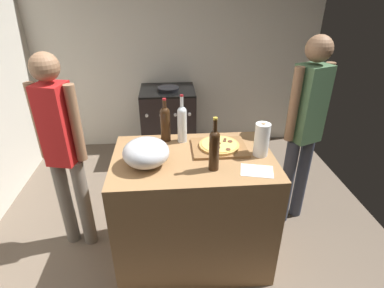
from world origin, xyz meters
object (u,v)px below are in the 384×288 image
person_in_red (305,124)px  pizza (219,145)px  mixing_bowl (146,153)px  person_in_stripes (62,147)px  wine_bottle_dark (165,122)px  stove (168,123)px  wine_bottle_clear (214,148)px  wine_bottle_amber (182,123)px  paper_towel_roll (261,140)px

person_in_red → pizza: bearing=-160.0°
mixing_bowl → person_in_stripes: bearing=154.5°
wine_bottle_dark → stove: (0.02, 1.45, -0.64)m
wine_bottle_clear → wine_bottle_dark: (-0.31, 0.45, -0.01)m
wine_bottle_amber → person_in_stripes: (-0.91, -0.02, -0.16)m
stove → mixing_bowl: bearing=-94.8°
paper_towel_roll → stove: bearing=110.5°
paper_towel_roll → person_in_red: (0.49, 0.39, -0.07)m
mixing_bowl → wine_bottle_amber: 0.43m
mixing_bowl → wine_bottle_clear: size_ratio=0.85×
paper_towel_roll → stove: (-0.65, 1.74, -0.61)m
stove → person_in_red: (1.14, -1.35, 0.54)m
paper_towel_roll → person_in_stripes: 1.48m
paper_towel_roll → wine_bottle_amber: wine_bottle_amber is taller
wine_bottle_dark → stove: size_ratio=0.37×
paper_towel_roll → person_in_stripes: (-1.45, 0.24, -0.12)m
wine_bottle_dark → mixing_bowl: bearing=-109.9°
person_in_stripes → pizza: bearing=-6.0°
mixing_bowl → wine_bottle_dark: 0.39m
stove → person_in_stripes: 1.78m
pizza → mixing_bowl: 0.56m
pizza → mixing_bowl: bearing=-160.4°
mixing_bowl → paper_towel_roll: bearing=5.3°
mixing_bowl → person_in_stripes: size_ratio=0.19×
paper_towel_roll → wine_bottle_dark: bearing=156.8°
pizza → paper_towel_roll: bearing=-22.0°
wine_bottle_dark → stove: 1.59m
person_in_stripes → person_in_red: person_in_red is taller
person_in_red → mixing_bowl: bearing=-160.1°
wine_bottle_dark → wine_bottle_amber: bearing=-12.3°
mixing_bowl → wine_bottle_dark: (0.13, 0.36, 0.06)m
mixing_bowl → wine_bottle_amber: bearing=52.3°
mixing_bowl → stove: bearing=85.2°
pizza → person_in_stripes: 1.18m
pizza → stove: 1.75m
wine_bottle_amber → person_in_stripes: 0.92m
mixing_bowl → stove: 1.91m
wine_bottle_amber → wine_bottle_clear: bearing=-66.5°
stove → person_in_stripes: (-0.80, -1.51, 0.49)m
paper_towel_roll → wine_bottle_clear: 0.40m
wine_bottle_amber → paper_towel_roll: bearing=-25.5°
mixing_bowl → stove: (0.15, 1.82, -0.58)m
mixing_bowl → person_in_red: size_ratio=0.18×
wine_bottle_dark → person_in_red: size_ratio=0.20×
paper_towel_roll → wine_bottle_dark: (-0.67, 0.29, 0.03)m
person_in_red → stove: bearing=130.3°
wine_bottle_clear → wine_bottle_amber: wine_bottle_amber is taller
person_in_stripes → wine_bottle_clear: bearing=-20.1°
wine_bottle_clear → stove: (-0.29, 1.90, -0.65)m
pizza → person_in_red: person_in_red is taller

